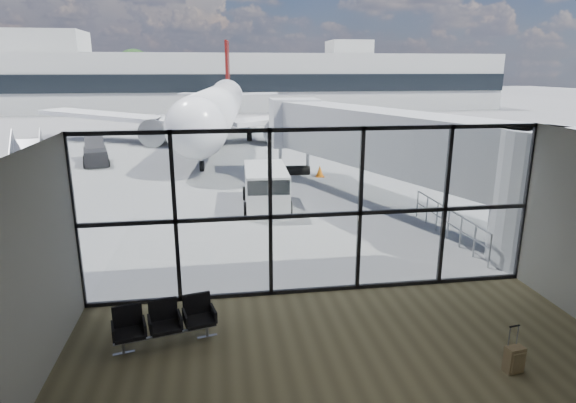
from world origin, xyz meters
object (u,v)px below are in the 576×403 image
object	(u,v)px
suitcase	(515,359)
seating_row	(164,320)
airliner	(218,107)
belt_loader	(96,155)
service_van	(266,188)
mobile_stairs	(28,176)

from	to	relation	value
suitcase	seating_row	bearing A→B (deg)	153.81
airliner	belt_loader	bearing A→B (deg)	-122.74
airliner	service_van	distance (m)	21.81
service_van	suitcase	bearing A→B (deg)	-71.20
suitcase	mobile_stairs	size ratio (longest dim) A/B	0.29
airliner	service_van	bearing A→B (deg)	-80.27
mobile_stairs	suitcase	bearing A→B (deg)	-61.66
suitcase	service_van	distance (m)	13.12
seating_row	mobile_stairs	xyz separation A→B (m)	(-8.39, 16.22, -0.00)
suitcase	airliner	distance (m)	34.76
seating_row	airliner	bearing A→B (deg)	74.02
airliner	seating_row	bearing A→B (deg)	-87.77
seating_row	airliner	xyz separation A→B (m)	(1.64, 32.06, 2.19)
seating_row	service_van	xyz separation A→B (m)	(3.37, 10.40, 0.36)
mobile_stairs	seating_row	bearing A→B (deg)	-74.21
seating_row	belt_loader	bearing A→B (deg)	92.97
seating_row	service_van	world-z (taller)	service_van
suitcase	mobile_stairs	bearing A→B (deg)	121.09
seating_row	mobile_stairs	distance (m)	18.26
belt_loader	mobile_stairs	world-z (taller)	mobile_stairs
belt_loader	mobile_stairs	size ratio (longest dim) A/B	1.17
suitcase	belt_loader	world-z (taller)	belt_loader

